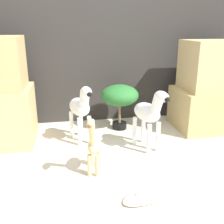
% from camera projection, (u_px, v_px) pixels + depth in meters
% --- Properties ---
extents(ground_plane, '(14.00, 14.00, 0.00)m').
position_uv_depth(ground_plane, '(127.00, 175.00, 2.14)').
color(ground_plane, beige).
extents(wall_back, '(6.40, 0.08, 2.20)m').
position_uv_depth(wall_back, '(101.00, 32.00, 3.13)').
color(wall_back, '#2D2B28').
rests_on(wall_back, ground_plane).
extents(rock_pillar_right, '(0.88, 0.61, 1.02)m').
position_uv_depth(rock_pillar_right, '(215.00, 89.00, 3.04)').
color(rock_pillar_right, tan).
rests_on(rock_pillar_right, ground_plane).
extents(zebra_right, '(0.28, 0.47, 0.62)m').
position_uv_depth(zebra_right, '(149.00, 113.00, 2.49)').
color(zebra_right, white).
rests_on(zebra_right, ground_plane).
extents(zebra_left, '(0.27, 0.47, 0.62)m').
position_uv_depth(zebra_left, '(81.00, 107.00, 2.66)').
color(zebra_left, white).
rests_on(zebra_left, ground_plane).
extents(giraffe_figurine, '(0.16, 0.36, 0.53)m').
position_uv_depth(giraffe_figurine, '(94.00, 145.00, 2.11)').
color(giraffe_figurine, '#E0C184').
rests_on(giraffe_figurine, ground_plane).
extents(potted_palm_front, '(0.43, 0.43, 0.53)m').
position_uv_depth(potted_palm_front, '(120.00, 97.00, 3.01)').
color(potted_palm_front, black).
rests_on(potted_palm_front, ground_plane).
extents(surfboard, '(0.99, 0.62, 0.08)m').
position_uv_depth(surfboard, '(173.00, 183.00, 2.01)').
color(surfboard, silver).
rests_on(surfboard, ground_plane).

